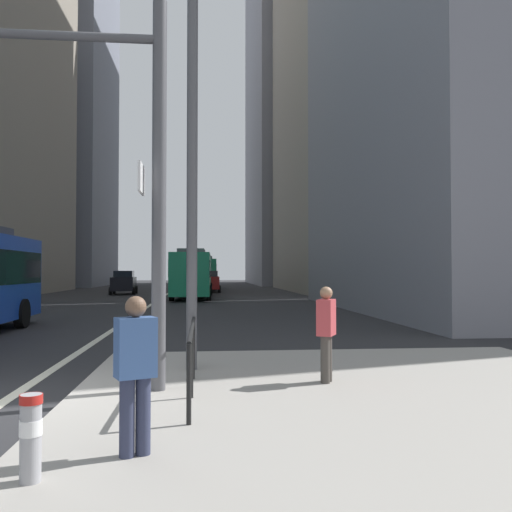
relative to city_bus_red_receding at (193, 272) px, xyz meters
The scene contains 17 objects.
ground_plane 10.95m from the city_bus_red_receding, 101.97° to the right, with size 160.00×160.00×0.00m, color #28282B.
median_island 31.78m from the city_bus_red_receding, 84.10° to the right, with size 9.00×10.00×0.15m, color gray.
lane_centre_line 2.95m from the city_bus_red_receding, 165.98° to the right, with size 0.20×80.00×0.01m, color beige.
office_tower_left_far 45.04m from the city_bus_red_receding, 118.95° to the left, with size 12.91×19.01×53.04m, color slate.
office_tower_right_mid 29.45m from the city_bus_red_receding, 40.30° to the left, with size 11.80×22.18×48.07m, color gray.
office_tower_right_far 47.57m from the city_bus_red_receding, 69.08° to the left, with size 13.91×25.73×50.74m, color gray.
city_bus_red_receding is the anchor object (origin of this frame).
city_bus_red_distant 19.09m from the city_bus_red_receding, 87.69° to the left, with size 2.71×11.60×3.40m.
car_oncoming_mid 8.76m from the city_bus_red_receding, 131.58° to the left, with size 2.20×4.11×1.94m.
car_receding_near 28.13m from the city_bus_red_receding, 88.85° to the left, with size 2.17×4.51×1.94m.
car_receding_far 10.08m from the city_bus_red_receding, 82.68° to the left, with size 2.08×4.27×1.94m.
traffic_signal_gantry 30.58m from the city_bus_red_receding, 93.49° to the right, with size 5.77×0.65×6.00m.
street_lamp_post 28.98m from the city_bus_red_receding, 88.97° to the right, with size 5.50×0.32×8.00m.
bollard_left 33.96m from the city_bus_red_receding, 91.27° to the right, with size 0.20×0.20×0.75m.
pedestrian_railing 30.34m from the city_bus_red_receding, 88.94° to the right, with size 0.06×4.08×0.98m.
pedestrian_waiting 30.26m from the city_bus_red_receding, 84.82° to the right, with size 0.39×0.45×1.56m.
pedestrian_walking 33.36m from the city_bus_red_receding, 89.90° to the right, with size 0.44×0.37×1.57m.
Camera 1 is at (2.96, -8.23, 1.97)m, focal length 37.79 mm.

